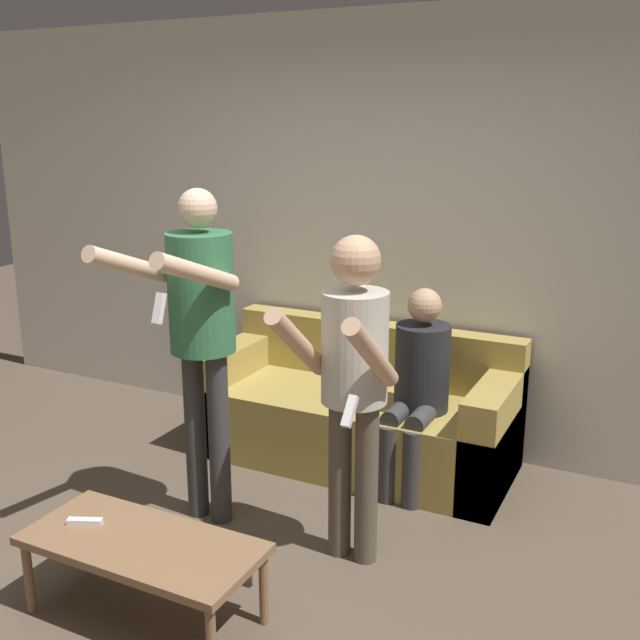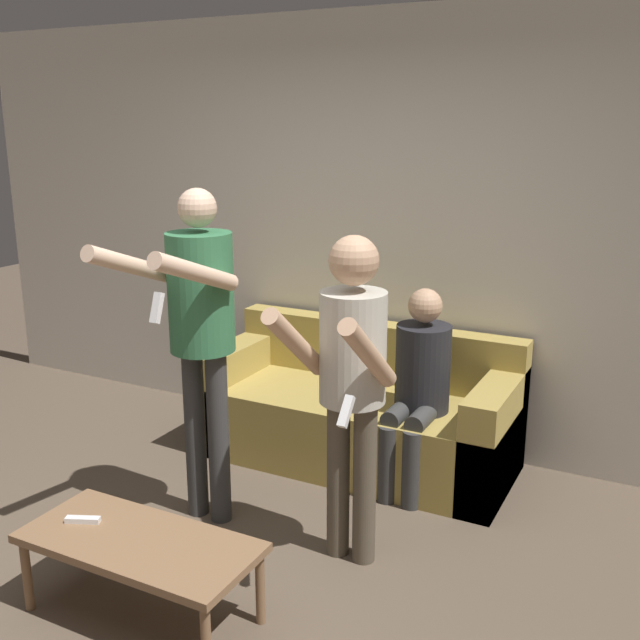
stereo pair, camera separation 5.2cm
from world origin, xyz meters
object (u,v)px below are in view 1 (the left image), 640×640
object	(u,v)px
person_standing_left	(200,319)
coffee_table	(142,548)
person_standing_right	(353,368)
couch	(357,415)
remote_on_table	(85,521)
person_seated	(418,381)

from	to	relation	value
person_standing_left	coffee_table	bearing A→B (deg)	-73.38
coffee_table	person_standing_right	bearing A→B (deg)	53.41
coffee_table	couch	bearing A→B (deg)	84.41
person_standing_right	remote_on_table	xyz separation A→B (m)	(-0.90, -0.81, -0.59)
person_standing_right	coffee_table	bearing A→B (deg)	-126.59
couch	person_seated	xyz separation A→B (m)	(0.44, -0.16, 0.35)
person_standing_left	person_seated	distance (m)	1.30
couch	remote_on_table	xyz separation A→B (m)	(-0.48, -1.82, 0.09)
person_standing_right	person_seated	distance (m)	0.92
person_seated	remote_on_table	world-z (taller)	person_seated
person_seated	remote_on_table	distance (m)	1.92
person_standing_left	person_standing_right	xyz separation A→B (m)	(0.83, 0.00, -0.13)
remote_on_table	coffee_table	bearing A→B (deg)	1.50
couch	person_seated	size ratio (longest dim) A/B	1.65
person_standing_left	remote_on_table	distance (m)	1.08
person_standing_left	remote_on_table	size ratio (longest dim) A/B	11.46
person_standing_right	person_seated	xyz separation A→B (m)	(0.02, 0.86, -0.33)
couch	remote_on_table	size ratio (longest dim) A/B	12.51
person_standing_left	coffee_table	world-z (taller)	person_standing_left
person_standing_right	remote_on_table	world-z (taller)	person_standing_right
couch	person_standing_left	distance (m)	1.37
person_standing_right	person_seated	size ratio (longest dim) A/B	1.36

